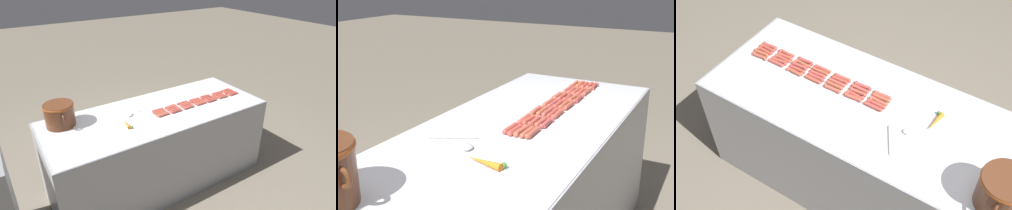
{
  "view_description": "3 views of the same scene",
  "coord_description": "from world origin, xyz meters",
  "views": [
    {
      "loc": [
        -2.24,
        1.31,
        2.18
      ],
      "look_at": [
        -0.14,
        -0.05,
        0.95
      ],
      "focal_mm": 31.24,
      "sensor_mm": 36.0,
      "label": 1
    },
    {
      "loc": [
        -0.88,
        1.65,
        1.57
      ],
      "look_at": [
        0.05,
        -0.07,
        0.94
      ],
      "focal_mm": 45.51,
      "sensor_mm": 36.0,
      "label": 2
    },
    {
      "loc": [
        1.67,
        0.83,
        2.85
      ],
      "look_at": [
        0.07,
        -0.18,
        0.83
      ],
      "focal_mm": 46.83,
      "sensor_mm": 36.0,
      "label": 3
    }
  ],
  "objects": [
    {
      "name": "ground_plane",
      "position": [
        0.0,
        0.0,
        0.0
      ],
      "size": [
        20.0,
        20.0,
        0.0
      ],
      "primitive_type": "plane",
      "color": "#756B5B"
    },
    {
      "name": "griddle_counter",
      "position": [
        0.0,
        0.0,
        0.42
      ],
      "size": [
        0.87,
        2.23,
        0.84
      ],
      "color": "#9EA0A5",
      "rests_on": "ground_plane"
    },
    {
      "name": "hot_dog_0",
      "position": [
        -0.12,
        -0.93,
        0.85
      ],
      "size": [
        0.03,
        0.13,
        0.03
      ],
      "color": "#B6473F",
      "rests_on": "griddle_counter"
    },
    {
      "name": "hot_dog_1",
      "position": [
        -0.12,
        -0.78,
        0.85
      ],
      "size": [
        0.03,
        0.13,
        0.03
      ],
      "color": "#AD4C3D",
      "rests_on": "griddle_counter"
    },
    {
      "name": "hot_dog_2",
      "position": [
        -0.12,
        -0.62,
        0.85
      ],
      "size": [
        0.03,
        0.13,
        0.03
      ],
      "color": "#AB453E",
      "rests_on": "griddle_counter"
    },
    {
      "name": "hot_dog_3",
      "position": [
        -0.12,
        -0.47,
        0.85
      ],
      "size": [
        0.03,
        0.13,
        0.03
      ],
      "color": "#B64B3B",
      "rests_on": "griddle_counter"
    },
    {
      "name": "hot_dog_4",
      "position": [
        -0.12,
        -0.31,
        0.85
      ],
      "size": [
        0.03,
        0.13,
        0.03
      ],
      "color": "#B74F41",
      "rests_on": "griddle_counter"
    },
    {
      "name": "hot_dog_5",
      "position": [
        -0.12,
        -0.16,
        0.85
      ],
      "size": [
        0.03,
        0.13,
        0.03
      ],
      "color": "#AF4541",
      "rests_on": "griddle_counter"
    },
    {
      "name": "hot_dog_6",
      "position": [
        -0.12,
        -0.01,
        0.85
      ],
      "size": [
        0.03,
        0.13,
        0.03
      ],
      "color": "#AB4F40",
      "rests_on": "griddle_counter"
    },
    {
      "name": "hot_dog_7",
      "position": [
        -0.09,
        -0.93,
        0.85
      ],
      "size": [
        0.03,
        0.13,
        0.03
      ],
      "color": "#AA4939",
      "rests_on": "griddle_counter"
    },
    {
      "name": "hot_dog_8",
      "position": [
        -0.09,
        -0.77,
        0.85
      ],
      "size": [
        0.03,
        0.13,
        0.03
      ],
      "color": "#B94C3A",
      "rests_on": "griddle_counter"
    },
    {
      "name": "hot_dog_9",
      "position": [
        -0.09,
        -0.62,
        0.85
      ],
      "size": [
        0.03,
        0.13,
        0.03
      ],
      "color": "#AC513A",
      "rests_on": "griddle_counter"
    },
    {
      "name": "hot_dog_10",
      "position": [
        -0.09,
        -0.47,
        0.85
      ],
      "size": [
        0.03,
        0.13,
        0.03
      ],
      "color": "#AE4F3A",
      "rests_on": "griddle_counter"
    },
    {
      "name": "hot_dog_11",
      "position": [
        -0.09,
        -0.32,
        0.85
      ],
      "size": [
        0.03,
        0.13,
        0.03
      ],
      "color": "#B04539",
      "rests_on": "griddle_counter"
    },
    {
      "name": "hot_dog_12",
      "position": [
        -0.09,
        -0.16,
        0.85
      ],
      "size": [
        0.03,
        0.13,
        0.03
      ],
      "color": "#B54E3F",
      "rests_on": "griddle_counter"
    },
    {
      "name": "hot_dog_13",
      "position": [
        -0.09,
        -0.01,
        0.85
      ],
      "size": [
        0.03,
        0.13,
        0.03
      ],
      "color": "#B5523D",
      "rests_on": "griddle_counter"
    },
    {
      "name": "hot_dog_14",
      "position": [
        -0.06,
        -0.92,
        0.85
      ],
      "size": [
        0.03,
        0.13,
        0.03
      ],
      "color": "#B7483C",
      "rests_on": "griddle_counter"
    },
    {
      "name": "hot_dog_15",
      "position": [
        -0.06,
        -0.77,
        0.85
      ],
      "size": [
        0.03,
        0.13,
        0.03
      ],
      "color": "#AA4739",
      "rests_on": "griddle_counter"
    },
    {
      "name": "hot_dog_16",
      "position": [
        -0.06,
        -0.62,
        0.85
      ],
      "size": [
        0.03,
        0.13,
        0.03
      ],
      "color": "#AB473D",
      "rests_on": "griddle_counter"
    },
    {
      "name": "hot_dog_17",
      "position": [
        -0.06,
        -0.47,
        0.85
      ],
      "size": [
        0.03,
        0.13,
        0.03
      ],
      "color": "#B8473D",
      "rests_on": "griddle_counter"
    },
    {
      "name": "hot_dog_18",
      "position": [
        -0.06,
        -0.32,
        0.85
      ],
      "size": [
        0.03,
        0.13,
        0.03
      ],
      "color": "#AF4E41",
      "rests_on": "griddle_counter"
    },
    {
      "name": "hot_dog_19",
      "position": [
        -0.06,
        -0.16,
        0.85
      ],
      "size": [
        0.03,
        0.13,
        0.03
      ],
      "color": "#B64B3F",
      "rests_on": "griddle_counter"
    },
    {
      "name": "hot_dog_20",
      "position": [
        -0.06,
        -0.01,
        0.85
      ],
      "size": [
        0.03,
        0.13,
        0.03
      ],
      "color": "#B6533E",
      "rests_on": "griddle_counter"
    },
    {
      "name": "hot_dog_21",
      "position": [
        -0.03,
        -0.93,
        0.85
      ],
      "size": [
        0.03,
        0.13,
        0.03
      ],
      "color": "#B45438",
      "rests_on": "griddle_counter"
    },
    {
      "name": "hot_dog_22",
      "position": [
        -0.03,
        -0.77,
        0.85
      ],
      "size": [
        0.03,
        0.13,
        0.03
      ],
      "color": "#AC493A",
      "rests_on": "griddle_counter"
    },
    {
      "name": "hot_dog_23",
      "position": [
        -0.03,
        -0.62,
        0.85
      ],
      "size": [
        0.03,
        0.13,
        0.03
      ],
      "color": "#B34639",
      "rests_on": "griddle_counter"
    },
    {
      "name": "hot_dog_24",
      "position": [
        -0.03,
        -0.46,
        0.85
      ],
      "size": [
        0.03,
        0.13,
        0.03
      ],
      "color": "#AF4741",
      "rests_on": "griddle_counter"
    },
    {
      "name": "hot_dog_25",
      "position": [
        -0.03,
        -0.32,
        0.85
      ],
      "size": [
        0.03,
        0.13,
        0.03
      ],
      "color": "#AF513B",
      "rests_on": "griddle_counter"
    },
    {
      "name": "hot_dog_26",
      "position": [
        -0.03,
        -0.16,
        0.85
      ],
      "size": [
        0.03,
        0.13,
        0.03
      ],
      "color": "#B74638",
      "rests_on": "griddle_counter"
    },
    {
      "name": "hot_dog_27",
      "position": [
        -0.03,
        -0.0,
        0.85
      ],
      "size": [
        0.03,
        0.13,
        0.03
      ],
      "color": "#B3453A",
      "rests_on": "griddle_counter"
    },
    {
      "name": "hot_dog_28",
      "position": [
        0.01,
        -0.92,
        0.85
      ],
      "size": [
        0.03,
        0.13,
        0.03
      ],
      "color": "#B04E3D",
      "rests_on": "griddle_counter"
    },
    {
      "name": "hot_dog_29",
      "position": [
        0.0,
        -0.78,
        0.85
      ],
      "size": [
        0.03,
        0.13,
        0.03
      ],
      "color": "#B64A41",
      "rests_on": "griddle_counter"
    },
    {
      "name": "hot_dog_30",
      "position": [
        0.01,
        -0.62,
        0.85
      ],
      "size": [
        0.03,
        0.13,
        0.03
      ],
      "color": "#B6523D",
      "rests_on": "griddle_counter"
    },
    {
      "name": "hot_dog_31",
      "position": [
        0.0,
        -0.47,
        0.85
      ],
      "size": [
        0.03,
        0.13,
        0.03
      ],
      "color": "#B84C3A",
      "rests_on": "griddle_counter"
    },
    {
      "name": "hot_dog_32",
      "position": [
        0.01,
        -0.31,
        0.85
      ],
      "size": [
        0.03,
        0.13,
        0.03
      ],
      "color": "#B55441",
      "rests_on": "griddle_counter"
    },
    {
      "name": "hot_dog_33",
      "position": [
        0.0,
        -0.16,
        0.85
      ],
      "size": [
        0.03,
        0.13,
        0.03
      ],
      "color": "#B34D3D",
      "rests_on": "griddle_counter"
    },
    {
      "name": "hot_dog_34",
      "position": [
        0.0,
        -0.01,
        0.85
      ],
      "size": [
        0.03,
        0.13,
        0.03
      ],
      "color": "#B4473D",
      "rests_on": "griddle_counter"
    },
    {
      "name": "bean_pot",
      "position": [
        0.24,
        0.87,
        0.96
      ],
      "size": [
        0.34,
        0.27,
        0.21
      ],
      "color": "#562D19",
      "rests_on": "griddle_counter"
    },
    {
      "name": "serving_spoon",
      "position": [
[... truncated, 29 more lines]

